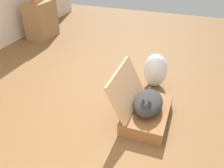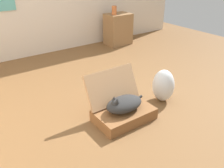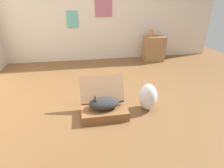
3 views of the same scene
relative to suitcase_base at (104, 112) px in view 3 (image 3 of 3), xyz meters
name	(u,v)px [view 3 (image 3 of 3)]	position (x,y,z in m)	size (l,w,h in m)	color
ground_plane	(113,98)	(0.22, 0.49, -0.07)	(7.68, 7.68, 0.00)	brown
wall_back	(97,9)	(0.22, 2.75, 1.23)	(6.40, 0.15, 2.60)	beige
suitcase_base	(104,112)	(0.00, 0.00, 0.00)	(0.66, 0.42, 0.13)	brown
suitcase_lid	(102,89)	(0.00, 0.23, 0.26)	(0.66, 0.42, 0.04)	tan
cat	(104,103)	(-0.01, 0.00, 0.15)	(0.52, 0.28, 0.20)	#2D2D2D
plastic_bag_white	(148,97)	(0.68, 0.06, 0.15)	(0.27, 0.28, 0.42)	silver
side_table	(154,49)	(1.66, 2.34, 0.26)	(0.53, 0.38, 0.65)	olive
vase_tall	(151,33)	(1.53, 2.30, 0.67)	(0.10, 0.10, 0.17)	#CC6B38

